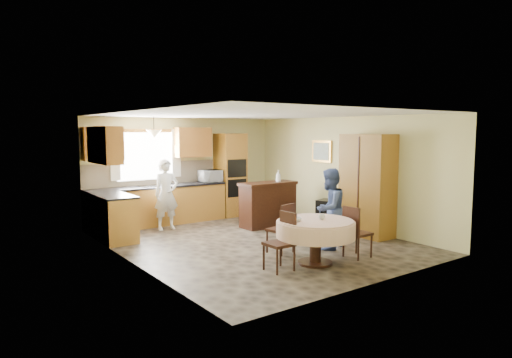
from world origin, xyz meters
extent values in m
cube|color=brown|center=(0.00, 0.00, 0.00)|extent=(5.00, 6.00, 0.01)
cube|color=white|center=(0.00, 0.00, 2.50)|extent=(5.00, 6.00, 0.01)
cube|color=#CEC784|center=(0.00, 3.00, 1.25)|extent=(5.00, 0.02, 2.50)
cube|color=#CEC784|center=(0.00, -3.00, 1.25)|extent=(5.00, 0.02, 2.50)
cube|color=#CEC784|center=(-2.50, 0.00, 1.25)|extent=(0.02, 6.00, 2.50)
cube|color=#CEC784|center=(2.50, 0.00, 1.25)|extent=(0.02, 6.00, 2.50)
cube|color=white|center=(-1.00, 2.98, 1.60)|extent=(1.40, 0.03, 1.10)
cube|color=white|center=(-1.75, 2.93, 1.65)|extent=(0.22, 0.02, 1.15)
cube|color=white|center=(-0.25, 2.93, 1.65)|extent=(0.22, 0.02, 1.15)
cube|color=#CD8936|center=(-0.85, 2.70, 0.44)|extent=(3.30, 0.60, 0.88)
cube|color=black|center=(-0.85, 2.70, 0.90)|extent=(3.30, 0.64, 0.04)
cube|color=#CD8936|center=(-2.20, 1.80, 0.44)|extent=(0.60, 1.20, 0.88)
cube|color=black|center=(-2.20, 1.80, 0.90)|extent=(0.64, 1.20, 0.04)
cube|color=beige|center=(-0.85, 2.99, 1.18)|extent=(3.30, 0.02, 0.55)
cube|color=#A86E2A|center=(-2.05, 2.83, 1.91)|extent=(0.85, 0.33, 0.72)
cube|color=#A86E2A|center=(0.15, 2.83, 1.91)|extent=(0.90, 0.33, 0.72)
cube|color=#A86E2A|center=(-2.33, 1.80, 1.91)|extent=(0.33, 1.20, 0.72)
cube|color=#CD8936|center=(1.15, 2.69, 1.06)|extent=(0.66, 0.62, 2.12)
cube|color=black|center=(1.15, 2.38, 1.25)|extent=(0.56, 0.01, 0.45)
cube|color=black|center=(1.15, 2.38, 0.75)|extent=(0.56, 0.01, 0.45)
cone|color=beige|center=(-1.00, 2.50, 2.12)|extent=(0.36, 0.36, 0.18)
cube|color=#361A0E|center=(1.12, 1.06, 0.48)|extent=(1.34, 0.56, 0.96)
cube|color=black|center=(2.20, 0.28, 0.31)|extent=(0.52, 0.44, 0.62)
cube|color=#CD8936|center=(2.22, -0.89, 1.06)|extent=(0.55, 1.11, 2.12)
cylinder|color=#361A0E|center=(-0.08, -1.78, 0.33)|extent=(0.19, 0.19, 0.67)
cylinder|color=#361A0E|center=(-0.08, -1.78, 0.02)|extent=(0.57, 0.57, 0.04)
cylinder|color=beige|center=(-0.08, -1.78, 0.71)|extent=(1.23, 1.23, 0.05)
cylinder|color=beige|center=(-0.08, -1.78, 0.58)|extent=(1.29, 1.29, 0.27)
cube|color=#361A0E|center=(-0.79, -1.71, 0.42)|extent=(0.40, 0.40, 0.05)
cube|color=#361A0E|center=(-0.61, -1.71, 0.68)|extent=(0.04, 0.38, 0.47)
cylinder|color=#361A0E|center=(-0.96, -1.88, 0.20)|extent=(0.03, 0.03, 0.41)
cylinder|color=#361A0E|center=(-0.62, -1.88, 0.20)|extent=(0.03, 0.03, 0.41)
cylinder|color=#361A0E|center=(-0.96, -1.54, 0.20)|extent=(0.03, 0.03, 0.41)
cylinder|color=#361A0E|center=(-0.62, -1.54, 0.20)|extent=(0.03, 0.03, 0.41)
cube|color=#361A0E|center=(-0.10, -0.89, 0.42)|extent=(0.46, 0.46, 0.05)
cube|color=#361A0E|center=(-0.06, -1.07, 0.67)|extent=(0.37, 0.11, 0.46)
cylinder|color=#361A0E|center=(-0.27, -1.06, 0.20)|extent=(0.03, 0.03, 0.40)
cylinder|color=#361A0E|center=(0.07, -1.06, 0.20)|extent=(0.03, 0.03, 0.40)
cylinder|color=#361A0E|center=(-0.27, -0.73, 0.20)|extent=(0.03, 0.03, 0.40)
cylinder|color=#361A0E|center=(0.07, -0.73, 0.20)|extent=(0.03, 0.03, 0.40)
cube|color=#361A0E|center=(0.80, -1.91, 0.42)|extent=(0.39, 0.39, 0.05)
cube|color=#361A0E|center=(0.62, -1.91, 0.67)|extent=(0.04, 0.37, 0.46)
cylinder|color=#361A0E|center=(0.63, -2.08, 0.20)|extent=(0.03, 0.03, 0.40)
cylinder|color=#361A0E|center=(0.96, -2.08, 0.20)|extent=(0.03, 0.03, 0.40)
cylinder|color=#361A0E|center=(0.63, -1.75, 0.20)|extent=(0.03, 0.03, 0.40)
cylinder|color=#361A0E|center=(0.96, -1.75, 0.20)|extent=(0.03, 0.03, 0.40)
cube|color=#ECAB45|center=(2.47, 0.72, 1.70)|extent=(0.05, 0.62, 0.52)
cube|color=silver|center=(2.44, 0.72, 1.70)|extent=(0.01, 0.52, 0.41)
imported|color=silver|center=(0.53, 2.65, 1.07)|extent=(0.54, 0.37, 0.30)
imported|color=silver|center=(-0.91, 2.12, 0.78)|extent=(0.58, 0.39, 1.57)
imported|color=#3D4F86|center=(0.80, -1.22, 0.75)|extent=(0.86, 0.74, 1.50)
imported|color=#B2B2B2|center=(0.75, 1.06, 0.98)|extent=(0.25, 0.25, 0.06)
imported|color=silver|center=(1.42, 1.06, 1.12)|extent=(0.13, 0.13, 0.32)
imported|color=#B2B2B2|center=(0.03, -1.81, 0.78)|extent=(0.12, 0.12, 0.09)
imported|color=#B2B2B2|center=(-0.40, -1.66, 0.76)|extent=(0.24, 0.24, 0.06)
camera|label=1|loc=(-5.18, -7.14, 2.18)|focal=32.00mm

